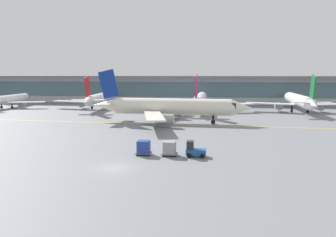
{
  "coord_description": "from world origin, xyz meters",
  "views": [
    {
      "loc": [
        10.89,
        -37.7,
        11.09
      ],
      "look_at": [
        3.66,
        20.84,
        3.0
      ],
      "focal_mm": 36.76,
      "sensor_mm": 36.0,
      "label": 1
    }
  ],
  "objects_px": {
    "gate_airplane_1": "(100,99)",
    "cargo_dolly_lead": "(170,148)",
    "gate_airplane_2": "(200,100)",
    "taxiing_regional_jet": "(170,107)",
    "gate_airplane_3": "(299,101)",
    "baggage_tug": "(194,150)",
    "cargo_dolly_trailing": "(144,147)",
    "gate_airplane_0": "(9,99)"
  },
  "relations": [
    {
      "from": "taxiing_regional_jet",
      "to": "cargo_dolly_lead",
      "type": "relative_size",
      "value": 16.44
    },
    {
      "from": "gate_airplane_2",
      "to": "cargo_dolly_trailing",
      "type": "relative_size",
      "value": 14.7
    },
    {
      "from": "gate_airplane_3",
      "to": "gate_airplane_2",
      "type": "bearing_deg",
      "value": 94.85
    },
    {
      "from": "gate_airplane_3",
      "to": "cargo_dolly_lead",
      "type": "distance_m",
      "value": 61.52
    },
    {
      "from": "baggage_tug",
      "to": "gate_airplane_0",
      "type": "bearing_deg",
      "value": 138.86
    },
    {
      "from": "gate_airplane_0",
      "to": "cargo_dolly_trailing",
      "type": "distance_m",
      "value": 75.66
    },
    {
      "from": "gate_airplane_1",
      "to": "taxiing_regional_jet",
      "type": "xyz_separation_m",
      "value": [
        24.36,
        -26.18,
        0.49
      ]
    },
    {
      "from": "baggage_tug",
      "to": "gate_airplane_2",
      "type": "bearing_deg",
      "value": 92.35
    },
    {
      "from": "gate_airplane_3",
      "to": "baggage_tug",
      "type": "relative_size",
      "value": 11.9
    },
    {
      "from": "gate_airplane_3",
      "to": "baggage_tug",
      "type": "xyz_separation_m",
      "value": [
        -26.23,
        -54.02,
        -2.23
      ]
    },
    {
      "from": "taxiing_regional_jet",
      "to": "cargo_dolly_trailing",
      "type": "relative_size",
      "value": 16.44
    },
    {
      "from": "gate_airplane_2",
      "to": "cargo_dolly_lead",
      "type": "xyz_separation_m",
      "value": [
        -2.31,
        -51.68,
        -2.07
      ]
    },
    {
      "from": "gate_airplane_0",
      "to": "gate_airplane_1",
      "type": "bearing_deg",
      "value": -86.85
    },
    {
      "from": "gate_airplane_3",
      "to": "cargo_dolly_trailing",
      "type": "distance_m",
      "value": 63.21
    },
    {
      "from": "gate_airplane_1",
      "to": "cargo_dolly_lead",
      "type": "height_order",
      "value": "gate_airplane_1"
    },
    {
      "from": "taxiing_regional_jet",
      "to": "baggage_tug",
      "type": "height_order",
      "value": "taxiing_regional_jet"
    },
    {
      "from": "gate_airplane_3",
      "to": "cargo_dolly_trailing",
      "type": "height_order",
      "value": "gate_airplane_3"
    },
    {
      "from": "gate_airplane_3",
      "to": "cargo_dolly_trailing",
      "type": "xyz_separation_m",
      "value": [
        -33.0,
        -53.87,
        -2.07
      ]
    },
    {
      "from": "taxiing_regional_jet",
      "to": "gate_airplane_1",
      "type": "bearing_deg",
      "value": 136.06
    },
    {
      "from": "cargo_dolly_lead",
      "to": "cargo_dolly_trailing",
      "type": "distance_m",
      "value": 3.5
    },
    {
      "from": "cargo_dolly_lead",
      "to": "gate_airplane_3",
      "type": "bearing_deg",
      "value": 62.61
    },
    {
      "from": "baggage_tug",
      "to": "gate_airplane_3",
      "type": "bearing_deg",
      "value": 65.38
    },
    {
      "from": "baggage_tug",
      "to": "gate_airplane_1",
      "type": "bearing_deg",
      "value": 120.47
    },
    {
      "from": "gate_airplane_0",
      "to": "cargo_dolly_lead",
      "type": "xyz_separation_m",
      "value": [
        56.24,
        -54.3,
        -1.5
      ]
    },
    {
      "from": "gate_airplane_1",
      "to": "cargo_dolly_trailing",
      "type": "xyz_separation_m",
      "value": [
        24.21,
        -55.29,
        -1.94
      ]
    },
    {
      "from": "gate_airplane_1",
      "to": "cargo_dolly_lead",
      "type": "xyz_separation_m",
      "value": [
        27.7,
        -55.37,
        -1.94
      ]
    },
    {
      "from": "gate_airplane_3",
      "to": "taxiing_regional_jet",
      "type": "distance_m",
      "value": 41.13
    },
    {
      "from": "gate_airplane_2",
      "to": "cargo_dolly_lead",
      "type": "height_order",
      "value": "gate_airplane_2"
    },
    {
      "from": "gate_airplane_0",
      "to": "cargo_dolly_lead",
      "type": "distance_m",
      "value": 78.19
    },
    {
      "from": "gate_airplane_0",
      "to": "gate_airplane_2",
      "type": "height_order",
      "value": "gate_airplane_2"
    },
    {
      "from": "gate_airplane_1",
      "to": "cargo_dolly_lead",
      "type": "relative_size",
      "value": 14.13
    },
    {
      "from": "gate_airplane_1",
      "to": "gate_airplane_3",
      "type": "relative_size",
      "value": 0.96
    },
    {
      "from": "gate_airplane_1",
      "to": "gate_airplane_0",
      "type": "bearing_deg",
      "value": 89.0
    },
    {
      "from": "gate_airplane_0",
      "to": "baggage_tug",
      "type": "distance_m",
      "value": 80.63
    },
    {
      "from": "gate_airplane_0",
      "to": "cargo_dolly_trailing",
      "type": "bearing_deg",
      "value": -134.79
    },
    {
      "from": "gate_airplane_1",
      "to": "cargo_dolly_trailing",
      "type": "height_order",
      "value": "gate_airplane_1"
    },
    {
      "from": "gate_airplane_0",
      "to": "taxiing_regional_jet",
      "type": "bearing_deg",
      "value": -114.39
    },
    {
      "from": "cargo_dolly_lead",
      "to": "taxiing_regional_jet",
      "type": "bearing_deg",
      "value": 97.81
    },
    {
      "from": "cargo_dolly_lead",
      "to": "cargo_dolly_trailing",
      "type": "relative_size",
      "value": 1.0
    },
    {
      "from": "cargo_dolly_trailing",
      "to": "cargo_dolly_lead",
      "type": "bearing_deg",
      "value": 0.0
    },
    {
      "from": "gate_airplane_2",
      "to": "cargo_dolly_trailing",
      "type": "distance_m",
      "value": 51.97
    },
    {
      "from": "gate_airplane_1",
      "to": "gate_airplane_3",
      "type": "bearing_deg",
      "value": -94.56
    }
  ]
}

